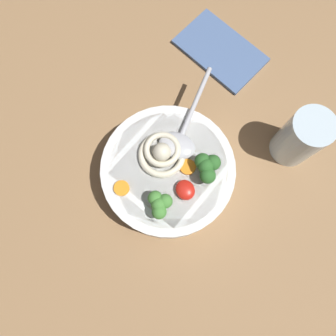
# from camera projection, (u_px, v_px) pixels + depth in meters

# --- Properties ---
(table_slab) EXTENTS (1.20, 1.20, 0.04)m
(table_slab) POSITION_uv_depth(u_px,v_px,m) (164.00, 199.00, 0.59)
(table_slab) COLOR #936D47
(table_slab) RESTS_ON ground
(soup_bowl) EXTENTS (0.22, 0.22, 0.07)m
(soup_bowl) POSITION_uv_depth(u_px,v_px,m) (168.00, 173.00, 0.54)
(soup_bowl) COLOR white
(soup_bowl) RESTS_ON table_slab
(noodle_pile) EXTENTS (0.08, 0.08, 0.03)m
(noodle_pile) POSITION_uv_depth(u_px,v_px,m) (162.00, 153.00, 0.50)
(noodle_pile) COLOR beige
(noodle_pile) RESTS_ON soup_bowl
(soup_spoon) EXTENTS (0.14, 0.15, 0.02)m
(soup_spoon) POSITION_uv_depth(u_px,v_px,m) (180.00, 138.00, 0.51)
(soup_spoon) COLOR #B7B7BC
(soup_spoon) RESTS_ON soup_bowl
(chili_sauce_dollop) EXTENTS (0.03, 0.03, 0.01)m
(chili_sauce_dollop) POSITION_uv_depth(u_px,v_px,m) (185.00, 190.00, 0.49)
(chili_sauce_dollop) COLOR red
(chili_sauce_dollop) RESTS_ON soup_bowl
(broccoli_floret_near_spoon) EXTENTS (0.04, 0.04, 0.03)m
(broccoli_floret_near_spoon) POSITION_uv_depth(u_px,v_px,m) (159.00, 204.00, 0.47)
(broccoli_floret_near_spoon) COLOR #7A9E60
(broccoli_floret_near_spoon) RESTS_ON soup_bowl
(broccoli_floret_front) EXTENTS (0.05, 0.04, 0.04)m
(broccoli_floret_front) POSITION_uv_depth(u_px,v_px,m) (208.00, 167.00, 0.48)
(broccoli_floret_front) COLOR #7A9E60
(broccoli_floret_front) RESTS_ON soup_bowl
(carrot_slice_far) EXTENTS (0.03, 0.03, 0.01)m
(carrot_slice_far) POSITION_uv_depth(u_px,v_px,m) (188.00, 167.00, 0.51)
(carrot_slice_far) COLOR orange
(carrot_slice_far) RESTS_ON soup_bowl
(carrot_slice_beside_chili) EXTENTS (0.02, 0.02, 0.00)m
(carrot_slice_beside_chili) POSITION_uv_depth(u_px,v_px,m) (122.00, 188.00, 0.50)
(carrot_slice_beside_chili) COLOR orange
(carrot_slice_beside_chili) RESTS_ON soup_bowl
(drinking_glass) EXTENTS (0.07, 0.07, 0.11)m
(drinking_glass) POSITION_uv_depth(u_px,v_px,m) (301.00, 138.00, 0.53)
(drinking_glass) COLOR silver
(drinking_glass) RESTS_ON table_slab
(folded_napkin) EXTENTS (0.20, 0.15, 0.01)m
(folded_napkin) POSITION_uv_depth(u_px,v_px,m) (220.00, 51.00, 0.64)
(folded_napkin) COLOR #4C6693
(folded_napkin) RESTS_ON table_slab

